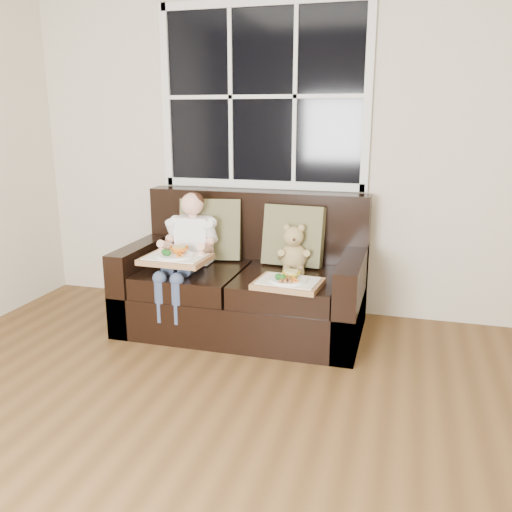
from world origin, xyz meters
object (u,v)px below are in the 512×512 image
(loveseat, at_px, (246,285))
(tray_right, at_px, (288,282))
(tray_left, at_px, (176,257))
(teddy_bear, at_px, (293,251))
(child, at_px, (189,243))

(loveseat, distance_m, tray_right, 0.56)
(loveseat, relative_size, tray_left, 3.76)
(tray_right, bearing_deg, teddy_bear, 102.76)
(loveseat, relative_size, child, 2.09)
(teddy_bear, bearing_deg, tray_right, -94.74)
(loveseat, bearing_deg, tray_right, -42.15)
(loveseat, relative_size, tray_right, 3.78)
(teddy_bear, height_order, tray_left, teddy_bear)
(tray_left, bearing_deg, loveseat, 41.53)
(loveseat, height_order, tray_right, loveseat)
(teddy_bear, xyz_separation_m, tray_right, (0.05, -0.39, -0.11))
(child, height_order, tray_right, child)
(loveseat, bearing_deg, teddy_bear, 3.97)
(loveseat, relative_size, teddy_bear, 4.96)
(loveseat, bearing_deg, tray_left, -140.40)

